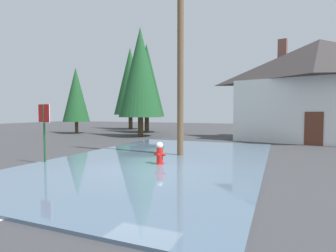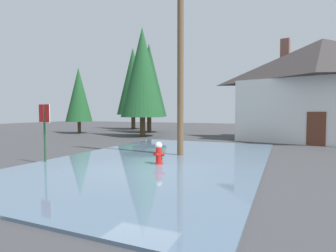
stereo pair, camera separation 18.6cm
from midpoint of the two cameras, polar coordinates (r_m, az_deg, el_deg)
ground_plane at (r=9.04m, az=-7.58°, el=-10.02°), size 80.00×80.00×0.10m
flood_puddle at (r=11.21m, az=-1.81°, el=-7.01°), size 8.09×13.59×0.07m
lane_stop_bar at (r=7.90m, az=-14.39°, el=-11.59°), size 4.41×0.48×0.01m
stop_sign_near at (r=11.27m, az=-25.17°, el=0.90°), size 0.70×0.15×2.29m
fire_hydrant at (r=9.95m, az=-2.31°, el=-5.98°), size 0.44×0.38×0.88m
utility_pole at (r=12.23m, az=2.20°, el=16.61°), size 1.60×0.28×9.37m
house at (r=20.66m, az=29.00°, el=6.90°), size 11.50×7.48×7.34m
pine_tree_tall_left at (r=26.71m, az=-19.08°, el=6.27°), size 2.45×2.45×6.12m
pine_tree_mid_left at (r=22.25m, az=-6.12°, el=11.20°), size 3.52×3.52×8.80m
pine_tree_short_left at (r=26.74m, az=-4.75°, el=9.61°), size 3.46×3.46×8.65m
pine_tree_far_center at (r=31.99m, az=-8.16°, el=9.35°), size 3.78×3.78×9.46m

